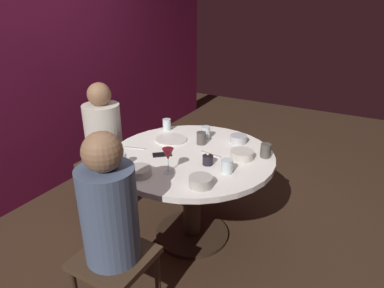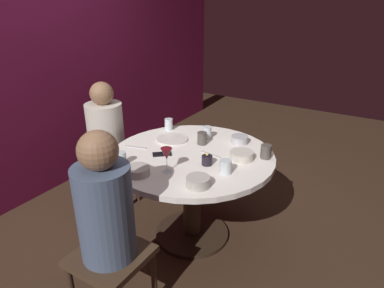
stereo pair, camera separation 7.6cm
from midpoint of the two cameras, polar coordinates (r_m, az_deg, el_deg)
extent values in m
plane|color=#382619|center=(2.92, -0.78, -14.95)|extent=(8.00, 8.00, 0.00)
cube|color=maroon|center=(3.48, -25.92, 12.71)|extent=(6.00, 0.10, 2.60)
cylinder|color=white|center=(2.54, -0.86, -2.08)|extent=(1.23, 1.23, 0.04)
cylinder|color=#332319|center=(2.72, -0.82, -9.15)|extent=(0.14, 0.14, 0.70)
cylinder|color=#2D2116|center=(2.91, -0.78, -14.72)|extent=(0.60, 0.60, 0.03)
cube|color=#3F2D1E|center=(2.09, -13.98, -18.15)|extent=(0.40, 0.40, 0.04)
cylinder|color=#475670|center=(1.91, -14.86, -11.45)|extent=(0.31, 0.31, 0.55)
sphere|color=#8C6647|center=(1.73, -16.12, -1.29)|extent=(0.21, 0.21, 0.21)
cylinder|color=#332319|center=(2.26, -6.81, -21.88)|extent=(0.04, 0.04, 0.43)
cylinder|color=#332319|center=(2.43, -13.68, -18.61)|extent=(0.04, 0.04, 0.43)
cube|color=#3F2D1E|center=(3.15, -14.85, -3.03)|extent=(0.40, 0.40, 0.04)
cylinder|color=beige|center=(3.04, -15.39, 1.70)|extent=(0.31, 0.31, 0.52)
sphere|color=#8C6647|center=(2.93, -16.12, 8.03)|extent=(0.20, 0.20, 0.20)
cylinder|color=#332319|center=(3.27, -18.65, -7.15)|extent=(0.04, 0.04, 0.43)
cylinder|color=#332319|center=(3.05, -14.26, -8.94)|extent=(0.04, 0.04, 0.43)
cylinder|color=#332319|center=(3.47, -14.57, -4.78)|extent=(0.04, 0.04, 0.43)
cylinder|color=#332319|center=(3.27, -10.20, -6.27)|extent=(0.04, 0.04, 0.43)
cylinder|color=black|center=(2.36, 1.75, -2.72)|extent=(0.08, 0.08, 0.07)
sphere|color=#F9D159|center=(2.34, 1.77, -1.73)|extent=(0.02, 0.02, 0.02)
cylinder|color=silver|center=(2.27, -4.94, -4.77)|extent=(0.06, 0.06, 0.01)
cylinder|color=silver|center=(2.25, -4.98, -3.70)|extent=(0.01, 0.01, 0.09)
cone|color=maroon|center=(2.21, -5.06, -1.74)|extent=(0.08, 0.08, 0.08)
cylinder|color=silver|center=(2.77, -4.33, 0.77)|extent=(0.26, 0.26, 0.01)
cube|color=black|center=(2.52, -5.93, -1.77)|extent=(0.14, 0.15, 0.01)
cylinder|color=#B7B7BC|center=(2.73, 7.05, 0.84)|extent=(0.13, 0.13, 0.06)
cylinder|color=#B2ADA3|center=(2.25, -9.86, -4.60)|extent=(0.16, 0.16, 0.05)
cylinder|color=beige|center=(2.47, 7.52, -1.80)|extent=(0.17, 0.17, 0.06)
cylinder|color=#B2ADA3|center=(2.09, 0.42, -6.36)|extent=(0.15, 0.15, 0.06)
cylinder|color=silver|center=(2.25, 4.95, -3.75)|extent=(0.08, 0.08, 0.09)
cylinder|color=silver|center=(2.98, -5.01, 3.27)|extent=(0.07, 0.07, 0.10)
cylinder|color=#4C4742|center=(2.68, 0.76, 0.99)|extent=(0.07, 0.07, 0.10)
cylinder|color=silver|center=(2.39, -12.58, -2.54)|extent=(0.06, 0.06, 0.09)
cylinder|color=#4C4742|center=(2.51, 11.45, -1.10)|extent=(0.08, 0.08, 0.10)
cylinder|color=silver|center=(2.80, 1.56, 1.99)|extent=(0.07, 0.07, 0.10)
cube|color=#B7B7BC|center=(2.66, -10.39, -0.66)|extent=(0.07, 0.18, 0.01)
cube|color=#B7B7BC|center=(2.52, 2.35, -1.72)|extent=(0.04, 0.18, 0.01)
camera|label=1|loc=(0.04, -90.88, -0.38)|focal=31.66mm
camera|label=2|loc=(0.04, 89.12, 0.38)|focal=31.66mm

